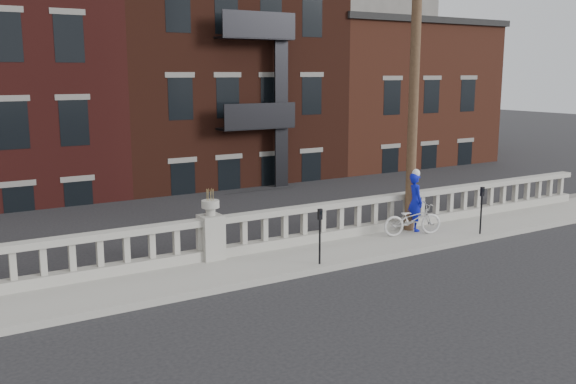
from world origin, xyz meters
name	(u,v)px	position (x,y,z in m)	size (l,w,h in m)	color
ground	(297,314)	(0.00, 0.00, 0.00)	(120.00, 120.00, 0.00)	black
sidewalk	(229,271)	(0.00, 3.00, 0.07)	(32.00, 2.20, 0.15)	#9B9990
balustrade	(211,239)	(0.00, 3.95, 0.64)	(28.00, 0.34, 1.03)	#9B9990
planter_pedestal	(211,232)	(0.00, 3.95, 0.83)	(0.55, 0.55, 1.76)	#9B9990
lower_level	(57,115)	(0.56, 23.04, 2.63)	(80.00, 44.00, 20.80)	#605E59
utility_pole	(415,53)	(6.20, 3.60, 5.24)	(1.60, 0.28, 10.00)	#422D1E
parking_meter_c	(320,230)	(2.02, 2.15, 1.00)	(0.10, 0.09, 1.36)	black
parking_meter_d	(482,205)	(7.59, 2.15, 1.00)	(0.10, 0.09, 1.36)	black
bicycle	(412,219)	(5.84, 3.08, 0.60)	(0.60, 1.73, 0.91)	silver
cyclist	(414,202)	(6.25, 3.46, 1.00)	(0.62, 0.41, 1.71)	#0B14AA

